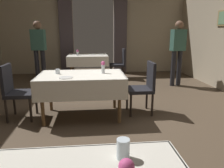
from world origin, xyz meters
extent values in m
plane|color=#4C3D2D|center=(0.00, 0.00, 0.00)|extent=(10.08, 10.08, 0.00)
cube|color=#668C66|center=(3.11, 1.60, 1.77)|extent=(0.01, 0.48, 0.31)
cube|color=tan|center=(-1.95, 4.20, 1.50)|extent=(2.50, 0.12, 3.00)
cube|color=tan|center=(1.95, 4.20, 1.50)|extent=(2.50, 0.12, 3.00)
cube|color=#4C4247|center=(-0.92, 4.06, 1.27)|extent=(0.44, 0.14, 2.54)
cube|color=#4C4247|center=(0.92, 4.06, 1.27)|extent=(0.44, 0.14, 2.54)
cube|color=silver|center=(-0.37, -2.25, 0.61)|extent=(1.50, 0.02, 0.28)
cylinder|color=brown|center=(-0.89, -0.26, 0.35)|extent=(0.06, 0.06, 0.71)
cylinder|color=brown|center=(0.32, -0.26, 0.35)|extent=(0.06, 0.06, 0.71)
cylinder|color=brown|center=(-0.89, 0.44, 0.35)|extent=(0.06, 0.06, 0.71)
cylinder|color=brown|center=(0.32, 0.44, 0.35)|extent=(0.06, 0.06, 0.71)
cube|color=brown|center=(-0.28, 0.09, 0.72)|extent=(1.37, 0.86, 0.03)
cube|color=silver|center=(-0.28, 0.09, 0.74)|extent=(1.43, 0.92, 0.01)
cube|color=silver|center=(-0.28, -0.37, 0.59)|extent=(1.43, 0.02, 0.32)
cube|color=silver|center=(-0.28, 0.55, 0.59)|extent=(1.43, 0.02, 0.32)
cube|color=silver|center=(-1.00, 0.09, 0.59)|extent=(0.02, 0.92, 0.32)
cube|color=silver|center=(0.43, 0.09, 0.59)|extent=(0.02, 0.92, 0.32)
cylinder|color=brown|center=(-0.69, 2.73, 0.35)|extent=(0.06, 0.06, 0.71)
cylinder|color=brown|center=(0.28, 2.73, 0.35)|extent=(0.06, 0.06, 0.71)
cylinder|color=brown|center=(-0.69, 3.50, 0.35)|extent=(0.06, 0.06, 0.71)
cylinder|color=brown|center=(0.28, 3.50, 0.35)|extent=(0.06, 0.06, 0.71)
cube|color=brown|center=(-0.21, 3.12, 0.72)|extent=(1.13, 0.93, 0.03)
cube|color=silver|center=(-0.21, 3.12, 0.74)|extent=(1.19, 0.99, 0.01)
cube|color=silver|center=(-0.21, 2.62, 0.61)|extent=(1.19, 0.02, 0.29)
cube|color=silver|center=(-0.21, 3.61, 0.61)|extent=(1.19, 0.02, 0.29)
cube|color=silver|center=(-0.80, 3.12, 0.61)|extent=(0.02, 0.99, 0.29)
cube|color=silver|center=(0.39, 3.12, 0.61)|extent=(0.02, 0.99, 0.29)
cylinder|color=black|center=(-1.12, 0.29, 0.21)|extent=(0.04, 0.04, 0.42)
cylinder|color=black|center=(-1.12, -0.09, 0.21)|extent=(0.04, 0.04, 0.42)
cylinder|color=black|center=(-1.50, 0.29, 0.21)|extent=(0.04, 0.04, 0.42)
cylinder|color=black|center=(-1.50, -0.09, 0.21)|extent=(0.04, 0.04, 0.42)
cube|color=black|center=(-1.31, 0.10, 0.43)|extent=(0.44, 0.44, 0.06)
cube|color=black|center=(-1.51, 0.10, 0.69)|extent=(0.05, 0.42, 0.48)
cylinder|color=black|center=(0.55, -0.04, 0.21)|extent=(0.04, 0.04, 0.42)
cylinder|color=black|center=(0.55, 0.34, 0.21)|extent=(0.04, 0.04, 0.42)
cylinder|color=black|center=(0.93, -0.04, 0.21)|extent=(0.04, 0.04, 0.42)
cylinder|color=black|center=(0.93, 0.34, 0.21)|extent=(0.04, 0.04, 0.42)
cube|color=black|center=(0.74, 0.15, 0.43)|extent=(0.44, 0.44, 0.06)
cube|color=black|center=(0.94, 0.15, 0.69)|extent=(0.05, 0.42, 0.48)
cylinder|color=black|center=(0.51, 2.89, 0.21)|extent=(0.04, 0.04, 0.42)
cylinder|color=black|center=(0.51, 3.27, 0.21)|extent=(0.04, 0.04, 0.42)
cylinder|color=black|center=(0.89, 2.89, 0.21)|extent=(0.04, 0.04, 0.42)
cylinder|color=black|center=(0.89, 3.27, 0.21)|extent=(0.04, 0.04, 0.42)
cube|color=black|center=(0.70, 3.08, 0.43)|extent=(0.44, 0.44, 0.06)
cube|color=black|center=(0.90, 3.08, 0.69)|extent=(0.05, 0.42, 0.48)
sphere|color=#D84C8C|center=(0.01, -2.71, 0.91)|extent=(0.07, 0.07, 0.07)
cylinder|color=silver|center=(0.05, -2.41, 0.81)|extent=(0.08, 0.08, 0.12)
cylinder|color=silver|center=(0.09, 0.15, 0.82)|extent=(0.06, 0.06, 0.14)
sphere|color=#D84C8C|center=(0.09, 0.15, 0.92)|extent=(0.07, 0.07, 0.07)
cylinder|color=silver|center=(-0.69, 0.17, 0.79)|extent=(0.08, 0.08, 0.08)
cylinder|color=white|center=(-0.52, -0.18, 0.76)|extent=(0.22, 0.22, 0.01)
cylinder|color=silver|center=(-0.51, 2.99, 0.80)|extent=(0.06, 0.06, 0.10)
sphere|color=#D84C8C|center=(-0.51, 2.99, 0.88)|extent=(0.07, 0.07, 0.07)
cylinder|color=white|center=(-0.61, 3.30, 0.76)|extent=(0.20, 0.20, 0.01)
cylinder|color=white|center=(-0.07, 3.20, 0.76)|extent=(0.22, 0.22, 0.01)
cylinder|color=white|center=(0.20, 3.16, 0.76)|extent=(0.22, 0.22, 0.01)
cylinder|color=black|center=(-1.43, 2.56, 0.47)|extent=(0.12, 0.12, 0.95)
cylinder|color=black|center=(-1.60, 2.58, 0.47)|extent=(0.12, 0.12, 0.95)
cube|color=#33594C|center=(-1.52, 2.57, 1.23)|extent=(0.38, 0.26, 0.55)
sphere|color=brown|center=(-1.52, 2.57, 1.61)|extent=(0.22, 0.22, 0.22)
cylinder|color=black|center=(2.27, 2.05, 0.47)|extent=(0.12, 0.12, 0.95)
cylinder|color=black|center=(2.09, 2.03, 0.47)|extent=(0.12, 0.12, 0.95)
cube|color=#33594C|center=(2.18, 2.04, 1.23)|extent=(0.38, 0.26, 0.55)
sphere|color=brown|center=(2.18, 2.04, 1.61)|extent=(0.22, 0.22, 0.22)
camera|label=1|loc=(-0.13, -3.49, 1.46)|focal=34.39mm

